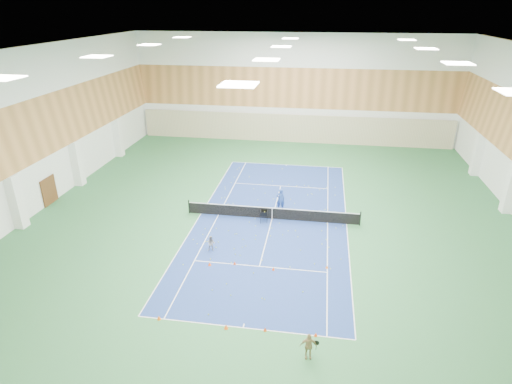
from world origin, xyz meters
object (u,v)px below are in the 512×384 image
child_court (211,244)px  ball_cart (264,216)px  tennis_net (272,212)px  child_apron (308,346)px  coach (280,199)px

child_court → ball_cart: (2.83, 4.43, -0.04)m
tennis_net → child_apron: bearing=-76.3°
tennis_net → child_court: size_ratio=12.32×
child_apron → child_court: bearing=119.7°
tennis_net → ball_cart: 0.81m
tennis_net → child_apron: 13.71m
child_court → ball_cart: size_ratio=1.09×
tennis_net → ball_cart: tennis_net is taller
child_apron → ball_cart: child_apron is taller
tennis_net → child_court: bearing=-123.7°
child_court → child_apron: size_ratio=0.78×
coach → ball_cart: 2.48m
coach → child_court: bearing=59.6°
tennis_net → child_apron: size_ratio=9.63×
child_court → ball_cart: 5.26m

